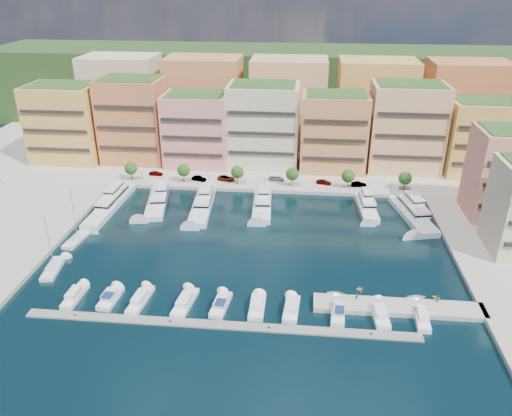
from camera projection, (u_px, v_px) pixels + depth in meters
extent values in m
plane|color=black|center=(253.00, 244.00, 116.69)|extent=(400.00, 400.00, 0.00)
cube|color=#9E998E|center=(271.00, 156.00, 172.37)|extent=(220.00, 64.00, 2.00)
cube|color=#1C3D19|center=(279.00, 119.00, 215.48)|extent=(240.00, 40.00, 58.00)
cube|color=gray|center=(219.00, 326.00, 90.02)|extent=(72.00, 2.20, 0.35)
cube|color=#9E998E|center=(398.00, 309.00, 94.29)|extent=(32.00, 5.00, 2.00)
cube|color=gold|center=(67.00, 124.00, 161.82)|extent=(22.00, 16.00, 24.00)
cube|color=black|center=(55.00, 131.00, 154.42)|extent=(20.24, 0.50, 0.90)
cube|color=#245221|center=(60.00, 85.00, 156.48)|extent=(19.36, 14.08, 0.80)
cube|color=#C37241|center=(134.00, 121.00, 161.25)|extent=(20.00, 16.00, 26.00)
cube|color=black|center=(126.00, 128.00, 153.84)|extent=(18.40, 0.50, 0.90)
cube|color=#245221|center=(130.00, 79.00, 155.47)|extent=(17.60, 14.08, 0.80)
cube|color=#E68980|center=(197.00, 130.00, 158.46)|extent=(20.00, 15.00, 22.00)
cube|color=black|center=(192.00, 138.00, 151.50)|extent=(18.40, 0.50, 0.90)
cube|color=#245221|center=(195.00, 95.00, 153.54)|extent=(17.60, 13.20, 0.80)
cube|color=beige|center=(263.00, 126.00, 157.75)|extent=(22.00, 16.00, 25.00)
cube|color=black|center=(261.00, 133.00, 150.34)|extent=(20.24, 0.50, 0.90)
cube|color=#245221|center=(264.00, 85.00, 152.19)|extent=(19.36, 14.08, 0.80)
cube|color=#D77C50|center=(333.00, 133.00, 154.44)|extent=(20.00, 15.00, 23.00)
cube|color=black|center=(335.00, 140.00, 147.48)|extent=(18.40, 0.50, 0.90)
cube|color=#245221|center=(336.00, 94.00, 149.31)|extent=(17.60, 13.20, 0.80)
cube|color=#E6AF7A|center=(405.00, 128.00, 153.65)|extent=(22.00, 16.00, 26.00)
cube|color=black|center=(410.00, 136.00, 146.24)|extent=(20.24, 0.50, 0.90)
cube|color=#245221|center=(411.00, 84.00, 147.87)|extent=(19.36, 14.08, 0.80)
cube|color=gold|center=(480.00, 139.00, 150.77)|extent=(20.00, 15.00, 22.00)
cube|color=black|center=(488.00, 147.00, 143.81)|extent=(18.40, 0.50, 0.90)
cube|color=#245221|center=(487.00, 101.00, 145.86)|extent=(17.60, 13.20, 0.80)
cube|color=#E68980|center=(509.00, 175.00, 124.01)|extent=(18.00, 14.00, 22.00)
cube|color=beige|center=(123.00, 98.00, 181.11)|extent=(26.00, 18.00, 30.00)
cube|color=#D77C50|center=(205.00, 100.00, 178.46)|extent=(26.00, 18.00, 30.00)
cube|color=#E6AF7A|center=(288.00, 102.00, 175.81)|extent=(26.00, 18.00, 30.00)
cube|color=gold|center=(375.00, 104.00, 173.16)|extent=(26.00, 18.00, 30.00)
cube|color=#C37241|center=(464.00, 106.00, 170.51)|extent=(26.00, 18.00, 30.00)
cylinder|color=#473323|center=(132.00, 175.00, 149.23)|extent=(0.24, 0.24, 3.00)
sphere|color=#1E4012|center=(131.00, 168.00, 148.26)|extent=(3.80, 3.80, 3.80)
cylinder|color=#473323|center=(184.00, 177.00, 147.82)|extent=(0.24, 0.24, 3.00)
sphere|color=#1E4012|center=(184.00, 170.00, 146.85)|extent=(3.80, 3.80, 3.80)
cylinder|color=#473323|center=(238.00, 179.00, 146.41)|extent=(0.24, 0.24, 3.00)
sphere|color=#1E4012|center=(237.00, 172.00, 145.44)|extent=(3.80, 3.80, 3.80)
cylinder|color=#473323|center=(292.00, 181.00, 144.99)|extent=(0.24, 0.24, 3.00)
sphere|color=#1E4012|center=(292.00, 174.00, 144.02)|extent=(3.80, 3.80, 3.80)
cylinder|color=#473323|center=(348.00, 183.00, 143.58)|extent=(0.24, 0.24, 3.00)
sphere|color=#1E4012|center=(348.00, 176.00, 142.61)|extent=(3.80, 3.80, 3.80)
cylinder|color=#473323|center=(404.00, 186.00, 142.17)|extent=(0.24, 0.24, 3.00)
sphere|color=#1E4012|center=(405.00, 178.00, 141.20)|extent=(3.80, 3.80, 3.80)
cylinder|color=black|center=(142.00, 177.00, 146.60)|extent=(0.10, 0.10, 4.00)
sphere|color=#FFF2CC|center=(141.00, 171.00, 145.72)|extent=(0.30, 0.30, 0.30)
cylinder|color=black|center=(202.00, 179.00, 145.01)|extent=(0.10, 0.10, 4.00)
sphere|color=#FFF2CC|center=(202.00, 173.00, 144.13)|extent=(0.30, 0.30, 0.30)
cylinder|color=black|center=(264.00, 182.00, 143.42)|extent=(0.10, 0.10, 4.00)
sphere|color=#FFF2CC|center=(264.00, 175.00, 142.54)|extent=(0.30, 0.30, 0.30)
cylinder|color=black|center=(327.00, 184.00, 141.83)|extent=(0.10, 0.10, 4.00)
sphere|color=#FFF2CC|center=(327.00, 177.00, 140.95)|extent=(0.30, 0.30, 0.30)
cylinder|color=black|center=(391.00, 187.00, 140.24)|extent=(0.10, 0.10, 4.00)
sphere|color=#FFF2CC|center=(392.00, 180.00, 139.36)|extent=(0.30, 0.30, 0.30)
cube|color=silver|center=(110.00, 207.00, 134.14)|extent=(5.55, 26.89, 2.30)
cube|color=silver|center=(113.00, 196.00, 135.66)|extent=(4.27, 14.84, 1.80)
cube|color=black|center=(113.00, 196.00, 135.66)|extent=(4.34, 14.90, 0.55)
cube|color=silver|center=(115.00, 188.00, 136.89)|extent=(3.02, 8.12, 1.40)
cylinder|color=#B2B2B7|center=(116.00, 180.00, 137.64)|extent=(0.14, 0.14, 1.80)
cube|color=silver|center=(157.00, 204.00, 135.91)|extent=(8.32, 20.95, 2.30)
cube|color=silver|center=(159.00, 194.00, 136.86)|extent=(5.86, 11.75, 1.80)
cube|color=black|center=(159.00, 194.00, 136.86)|extent=(5.93, 11.82, 0.55)
cube|color=silver|center=(160.00, 187.00, 137.64)|extent=(3.92, 6.54, 1.40)
cylinder|color=#B2B2B7|center=(160.00, 180.00, 138.05)|extent=(0.14, 0.14, 1.80)
cube|color=black|center=(157.00, 206.00, 136.10)|extent=(8.38, 21.00, 0.35)
cube|color=silver|center=(202.00, 208.00, 133.76)|extent=(6.37, 22.97, 2.30)
cube|color=silver|center=(204.00, 198.00, 134.91)|extent=(4.82, 12.72, 1.80)
cube|color=black|center=(204.00, 198.00, 134.91)|extent=(4.89, 12.79, 0.55)
cube|color=silver|center=(205.00, 189.00, 135.85)|extent=(3.38, 6.99, 1.40)
cylinder|color=#B2B2B7|center=(205.00, 182.00, 136.39)|extent=(0.14, 0.14, 1.80)
cube|color=silver|center=(262.00, 208.00, 134.00)|extent=(5.83, 19.26, 2.30)
cube|color=silver|center=(263.00, 198.00, 134.83)|extent=(4.49, 10.66, 1.80)
cube|color=black|center=(263.00, 198.00, 134.83)|extent=(4.55, 10.73, 0.55)
cube|color=silver|center=(263.00, 190.00, 135.50)|extent=(3.17, 5.86, 1.40)
cylinder|color=#B2B2B7|center=(264.00, 183.00, 135.84)|extent=(0.14, 0.14, 1.80)
cube|color=silver|center=(366.00, 210.00, 132.78)|extent=(5.24, 16.52, 2.30)
cube|color=silver|center=(366.00, 200.00, 133.36)|extent=(3.98, 9.16, 1.80)
cube|color=black|center=(366.00, 200.00, 133.36)|extent=(4.05, 9.23, 0.55)
cube|color=silver|center=(367.00, 193.00, 133.84)|extent=(2.80, 5.04, 1.40)
cylinder|color=#B2B2B7|center=(367.00, 186.00, 134.03)|extent=(0.14, 0.14, 1.80)
cube|color=silver|center=(412.00, 217.00, 129.02)|extent=(9.54, 22.96, 2.30)
cube|color=silver|center=(412.00, 206.00, 130.15)|extent=(6.58, 12.91, 1.80)
cube|color=black|center=(412.00, 206.00, 130.15)|extent=(6.66, 12.98, 0.55)
cube|color=silver|center=(411.00, 197.00, 131.07)|extent=(4.35, 7.20, 1.40)
cylinder|color=#B2B2B7|center=(411.00, 190.00, 131.58)|extent=(0.14, 0.14, 1.80)
cube|color=white|center=(75.00, 297.00, 97.44)|extent=(2.65, 8.25, 1.40)
cube|color=white|center=(73.00, 293.00, 96.52)|extent=(1.98, 3.99, 1.10)
cube|color=black|center=(77.00, 289.00, 98.09)|extent=(1.70, 0.16, 0.55)
cube|color=white|center=(111.00, 299.00, 96.81)|extent=(3.25, 7.42, 1.40)
cube|color=white|center=(109.00, 295.00, 95.92)|extent=(2.40, 3.62, 1.10)
cube|color=black|center=(112.00, 292.00, 97.34)|extent=(2.01, 0.23, 0.55)
cube|color=navy|center=(107.00, 295.00, 94.82)|extent=(2.09, 2.30, 0.12)
cube|color=white|center=(141.00, 301.00, 96.29)|extent=(3.30, 9.21, 1.40)
cube|color=white|center=(139.00, 297.00, 95.32)|extent=(2.31, 4.49, 1.10)
cube|color=black|center=(142.00, 292.00, 97.05)|extent=(1.76, 0.27, 0.55)
cube|color=white|center=(185.00, 304.00, 95.51)|extent=(3.82, 9.41, 1.40)
cube|color=white|center=(184.00, 300.00, 94.54)|extent=(2.64, 4.62, 1.10)
cube|color=black|center=(186.00, 295.00, 96.29)|extent=(1.95, 0.34, 0.55)
cube|color=white|center=(221.00, 306.00, 94.90)|extent=(3.52, 8.02, 1.40)
cube|color=white|center=(220.00, 301.00, 93.99)|extent=(2.47, 3.94, 1.10)
cube|color=black|center=(222.00, 298.00, 95.49)|extent=(1.90, 0.32, 0.55)
cube|color=navy|center=(219.00, 302.00, 92.82)|extent=(2.10, 2.53, 0.12)
cube|color=white|center=(257.00, 308.00, 94.28)|extent=(2.83, 7.69, 1.40)
cube|color=white|center=(257.00, 304.00, 93.38)|extent=(2.20, 3.69, 1.10)
cube|color=black|center=(258.00, 300.00, 94.86)|extent=(2.03, 0.10, 0.55)
cube|color=white|center=(291.00, 310.00, 93.71)|extent=(3.22, 7.95, 1.40)
cube|color=white|center=(292.00, 306.00, 92.80)|extent=(2.35, 3.87, 1.10)
cube|color=black|center=(292.00, 302.00, 94.31)|extent=(1.94, 0.23, 0.55)
cube|color=white|center=(338.00, 313.00, 92.95)|extent=(3.01, 8.26, 1.40)
cube|color=white|center=(338.00, 309.00, 92.02)|extent=(2.17, 4.02, 1.10)
cube|color=black|center=(338.00, 304.00, 93.59)|extent=(1.75, 0.23, 0.55)
cube|color=navy|center=(339.00, 309.00, 90.82)|extent=(1.87, 2.55, 0.12)
cube|color=white|center=(379.00, 315.00, 92.27)|extent=(3.29, 8.28, 1.40)
cube|color=white|center=(380.00, 311.00, 91.35)|extent=(2.37, 4.04, 1.10)
cube|color=black|center=(379.00, 307.00, 92.91)|extent=(1.90, 0.26, 0.55)
cube|color=white|center=(421.00, 318.00, 91.61)|extent=(2.78, 8.62, 1.40)
cube|color=white|center=(423.00, 314.00, 90.66)|extent=(2.04, 4.17, 1.10)
cube|color=black|center=(420.00, 309.00, 92.30)|extent=(1.70, 0.19, 0.55)
cube|color=silver|center=(53.00, 269.00, 106.54)|extent=(3.98, 9.46, 1.20)
cube|color=silver|center=(51.00, 268.00, 105.32)|extent=(1.97, 2.49, 0.60)
cylinder|color=#B2B2B7|center=(49.00, 241.00, 104.10)|extent=(0.14, 0.14, 12.00)
cylinder|color=#B2B2B7|center=(49.00, 267.00, 104.61)|extent=(0.64, 4.10, 0.10)
cube|color=silver|center=(78.00, 239.00, 118.46)|extent=(3.88, 9.97, 1.20)
cube|color=silver|center=(75.00, 238.00, 117.20)|extent=(1.94, 2.60, 0.60)
cylinder|color=#B2B2B7|center=(74.00, 214.00, 116.05)|extent=(0.14, 0.14, 12.00)
cylinder|color=#B2B2B7|center=(74.00, 236.00, 116.46)|extent=(0.59, 4.36, 0.10)
imported|color=silver|center=(338.00, 295.00, 97.78)|extent=(4.48, 3.42, 0.87)
imported|color=white|center=(417.00, 298.00, 96.86)|extent=(4.65, 3.93, 0.82)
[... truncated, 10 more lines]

